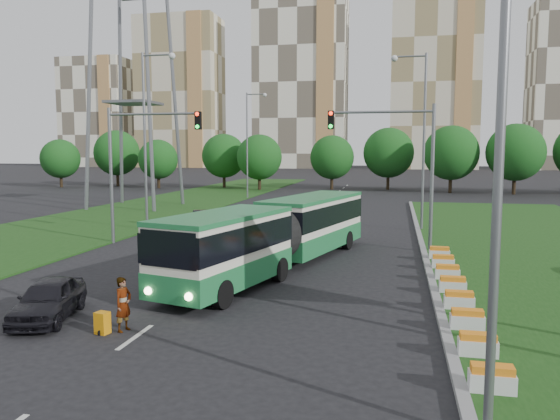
% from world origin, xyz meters
% --- Properties ---
extents(ground, '(360.00, 360.00, 0.00)m').
position_xyz_m(ground, '(0.00, 0.00, 0.00)').
color(ground, black).
rests_on(ground, ground).
extents(median_kerb, '(0.30, 60.00, 0.18)m').
position_xyz_m(median_kerb, '(6.05, 8.00, 0.09)').
color(median_kerb, gray).
rests_on(median_kerb, ground).
extents(left_verge, '(12.00, 110.00, 0.10)m').
position_xyz_m(left_verge, '(-18.00, 25.00, 0.05)').
color(left_verge, '#183F12').
rests_on(left_verge, ground).
extents(lane_markings, '(0.20, 100.00, 0.01)m').
position_xyz_m(lane_markings, '(-3.00, 20.00, 0.00)').
color(lane_markings, beige).
rests_on(lane_markings, ground).
extents(flower_planters, '(1.10, 15.90, 0.60)m').
position_xyz_m(flower_planters, '(6.70, -0.30, 0.45)').
color(flower_planters, silver).
rests_on(flower_planters, grass_median).
extents(traffic_mast_median, '(5.76, 0.32, 8.00)m').
position_xyz_m(traffic_mast_median, '(4.78, 10.00, 5.35)').
color(traffic_mast_median, slate).
rests_on(traffic_mast_median, ground).
extents(traffic_mast_left, '(5.76, 0.32, 8.00)m').
position_xyz_m(traffic_mast_left, '(-10.38, 9.00, 5.35)').
color(traffic_mast_left, slate).
rests_on(traffic_mast_left, ground).
extents(street_lamps, '(36.00, 60.00, 12.00)m').
position_xyz_m(street_lamps, '(-3.00, 10.00, 6.00)').
color(street_lamps, slate).
rests_on(street_lamps, ground).
extents(tree_line, '(120.00, 8.00, 9.00)m').
position_xyz_m(tree_line, '(10.00, 55.00, 4.50)').
color(tree_line, '#124414').
rests_on(tree_line, ground).
extents(apartment_tower_west, '(26.00, 15.00, 48.00)m').
position_xyz_m(apartment_tower_west, '(-65.00, 150.00, 24.00)').
color(apartment_tower_west, beige).
rests_on(apartment_tower_west, ground).
extents(apartment_tower_cwest, '(28.00, 15.00, 52.00)m').
position_xyz_m(apartment_tower_cwest, '(-25.00, 150.00, 26.00)').
color(apartment_tower_cwest, white).
rests_on(apartment_tower_cwest, ground).
extents(apartment_tower_ceast, '(25.00, 15.00, 50.00)m').
position_xyz_m(apartment_tower_ceast, '(15.00, 150.00, 25.00)').
color(apartment_tower_ceast, beige).
rests_on(apartment_tower_ceast, ground).
extents(midrise_west, '(22.00, 14.00, 36.00)m').
position_xyz_m(midrise_west, '(-95.00, 150.00, 18.00)').
color(midrise_west, white).
rests_on(midrise_west, ground).
extents(articulated_bus, '(2.56, 16.44, 2.71)m').
position_xyz_m(articulated_bus, '(-0.98, 4.18, 1.66)').
color(articulated_bus, silver).
rests_on(articulated_bus, ground).
extents(car_left_near, '(2.54, 4.21, 1.34)m').
position_xyz_m(car_left_near, '(-6.59, -4.97, 0.67)').
color(car_left_near, black).
rests_on(car_left_near, ground).
extents(car_left_far, '(3.19, 5.13, 1.60)m').
position_xyz_m(car_left_far, '(-7.59, 13.07, 0.80)').
color(car_left_far, black).
rests_on(car_left_far, ground).
extents(pedestrian, '(0.55, 0.70, 1.69)m').
position_xyz_m(pedestrian, '(-3.60, -5.56, 0.84)').
color(pedestrian, gray).
rests_on(pedestrian, ground).
extents(shopping_trolley, '(0.39, 0.41, 0.67)m').
position_xyz_m(shopping_trolley, '(-4.11, -5.92, 0.33)').
color(shopping_trolley, orange).
rests_on(shopping_trolley, ground).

